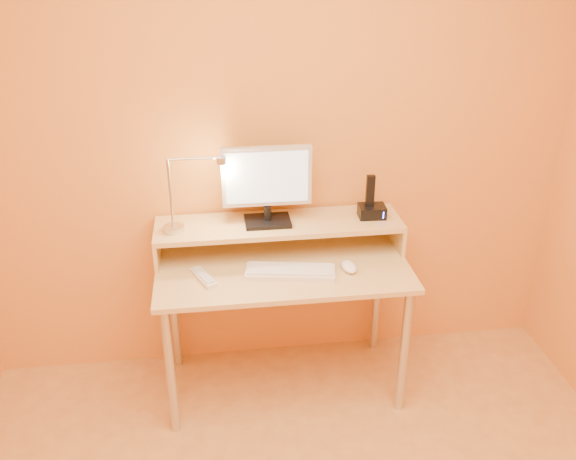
{
  "coord_description": "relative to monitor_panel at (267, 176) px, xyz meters",
  "views": [
    {
      "loc": [
        -0.31,
        -1.33,
        2.16
      ],
      "look_at": [
        0.02,
        1.13,
        0.93
      ],
      "focal_mm": 38.11,
      "sensor_mm": 36.0,
      "label": 1
    }
  ],
  "objects": [
    {
      "name": "phone_dock",
      "position": [
        0.52,
        -0.01,
        -0.21
      ],
      "size": [
        0.14,
        0.11,
        0.06
      ],
      "primitive_type": "cube",
      "rotation": [
        0.0,
        0.0,
        -0.05
      ],
      "color": "black",
      "rests_on": "desk_shelf"
    },
    {
      "name": "desk_lower",
      "position": [
        0.06,
        -0.16,
        -0.41
      ],
      "size": [
        1.2,
        0.6,
        0.02
      ],
      "primitive_type": "cube",
      "color": "#D6B872",
      "rests_on": "floor"
    },
    {
      "name": "monitor_back",
      "position": [
        0.0,
        0.02,
        0.0
      ],
      "size": [
        0.38,
        0.02,
        0.25
      ],
      "primitive_type": "cube",
      "rotation": [
        0.0,
        0.0,
        -0.01
      ],
      "color": "black",
      "rests_on": "monitor_panel"
    },
    {
      "name": "lamp_base",
      "position": [
        -0.45,
        -0.04,
        -0.23
      ],
      "size": [
        0.1,
        0.1,
        0.02
      ],
      "primitive_type": "cylinder",
      "color": "silver",
      "rests_on": "desk_shelf"
    },
    {
      "name": "desk_leg_bl",
      "position": [
        -0.49,
        0.09,
        -0.77
      ],
      "size": [
        0.04,
        0.04,
        0.69
      ],
      "primitive_type": "cylinder",
      "color": "silver",
      "rests_on": "floor"
    },
    {
      "name": "monitor_screen",
      "position": [
        0.0,
        -0.02,
        0.0
      ],
      "size": [
        0.39,
        0.01,
        0.25
      ],
      "primitive_type": "cube",
      "rotation": [
        0.0,
        0.0,
        -0.01
      ],
      "color": "white",
      "rests_on": "monitor_panel"
    },
    {
      "name": "desk_leg_fl",
      "position": [
        -0.49,
        -0.41,
        -0.77
      ],
      "size": [
        0.04,
        0.04,
        0.69
      ],
      "primitive_type": "cylinder",
      "color": "silver",
      "rests_on": "floor"
    },
    {
      "name": "phone_handset",
      "position": [
        0.5,
        -0.01,
        -0.1
      ],
      "size": [
        0.04,
        0.03,
        0.16
      ],
      "primitive_type": "cube",
      "rotation": [
        0.0,
        0.0,
        -0.05
      ],
      "color": "black",
      "rests_on": "phone_dock"
    },
    {
      "name": "remote_control",
      "position": [
        -0.32,
        -0.23,
        -0.39
      ],
      "size": [
        0.12,
        0.19,
        0.02
      ],
      "primitive_type": "cube",
      "rotation": [
        0.0,
        0.0,
        0.42
      ],
      "color": "silver",
      "rests_on": "desk_lower"
    },
    {
      "name": "keyboard",
      "position": [
        0.08,
        -0.24,
        -0.39
      ],
      "size": [
        0.43,
        0.2,
        0.02
      ],
      "primitive_type": "cube",
      "rotation": [
        0.0,
        0.0,
        -0.18
      ],
      "color": "silver",
      "rests_on": "desk_lower"
    },
    {
      "name": "desk_leg_fr",
      "position": [
        0.61,
        -0.41,
        -0.77
      ],
      "size": [
        0.04,
        0.04,
        0.69
      ],
      "primitive_type": "cylinder",
      "color": "silver",
      "rests_on": "floor"
    },
    {
      "name": "lamp_head",
      "position": [
        -0.21,
        -0.04,
        0.1
      ],
      "size": [
        0.04,
        0.04,
        0.03
      ],
      "primitive_type": "cylinder",
      "color": "silver",
      "rests_on": "lamp_arm"
    },
    {
      "name": "monitor_panel",
      "position": [
        0.0,
        0.0,
        0.0
      ],
      "size": [
        0.42,
        0.04,
        0.29
      ],
      "primitive_type": "cube",
      "rotation": [
        0.0,
        0.0,
        -0.01
      ],
      "color": "silver",
      "rests_on": "monitor_neck"
    },
    {
      "name": "wall_back",
      "position": [
        0.06,
        0.16,
        0.13
      ],
      "size": [
        3.0,
        0.04,
        2.5
      ],
      "primitive_type": "cube",
      "color": "gold",
      "rests_on": "floor"
    },
    {
      "name": "desk_leg_br",
      "position": [
        0.61,
        0.09,
        -0.77
      ],
      "size": [
        0.04,
        0.04,
        0.69
      ],
      "primitive_type": "cylinder",
      "color": "silver",
      "rests_on": "floor"
    },
    {
      "name": "lamp_bulb",
      "position": [
        -0.21,
        -0.04,
        0.09
      ],
      "size": [
        0.03,
        0.03,
        0.0
      ],
      "primitive_type": "cylinder",
      "color": "#FFEAC6",
      "rests_on": "lamp_head"
    },
    {
      "name": "phone_led",
      "position": [
        0.56,
        -0.06,
        -0.21
      ],
      "size": [
        0.01,
        0.0,
        0.04
      ],
      "primitive_type": "cube",
      "color": "#3641F7",
      "rests_on": "phone_dock"
    },
    {
      "name": "shelf_riser_left",
      "position": [
        -0.54,
        -0.01,
        -0.33
      ],
      "size": [
        0.02,
        0.3,
        0.14
      ],
      "primitive_type": "cube",
      "color": "#D6B872",
      "rests_on": "desk_lower"
    },
    {
      "name": "monitor_neck",
      "position": [
        0.0,
        -0.01,
        -0.19
      ],
      "size": [
        0.04,
        0.04,
        0.07
      ],
      "primitive_type": "cylinder",
      "color": "black",
      "rests_on": "monitor_foot"
    },
    {
      "name": "monitor_foot",
      "position": [
        0.0,
        -0.01,
        -0.23
      ],
      "size": [
        0.22,
        0.16,
        0.02
      ],
      "primitive_type": "cube",
      "color": "black",
      "rests_on": "desk_shelf"
    },
    {
      "name": "mouse",
      "position": [
        0.36,
        -0.24,
        -0.38
      ],
      "size": [
        0.08,
        0.12,
        0.04
      ],
      "primitive_type": "ellipsoid",
      "rotation": [
        0.0,
        0.0,
        0.1
      ],
      "color": "white",
      "rests_on": "desk_lower"
    },
    {
      "name": "desk_shelf",
      "position": [
        0.06,
        -0.01,
        -0.25
      ],
      "size": [
        1.2,
        0.3,
        0.02
      ],
      "primitive_type": "cube",
      "color": "#D6B872",
      "rests_on": "desk_lower"
    },
    {
      "name": "shelf_riser_right",
      "position": [
        0.65,
        -0.01,
        -0.33
      ],
      "size": [
        0.02,
        0.3,
        0.14
      ],
      "primitive_type": "cube",
      "color": "#D6B872",
      "rests_on": "desk_lower"
    },
    {
      "name": "lamp_post",
      "position": [
        -0.45,
        -0.04,
        -0.05
      ],
      "size": [
        0.01,
        0.01,
        0.33
      ],
      "primitive_type": "cylinder",
      "color": "silver",
      "rests_on": "lamp_base"
    },
    {
      "name": "lamp_arm",
      "position": [
        -0.33,
        -0.04,
        0.12
      ],
      "size": [
        0.24,
        0.01,
        0.01
      ],
      "primitive_type": "cylinder",
      "rotation": [
        0.0,
        1.57,
        0.0
      ],
      "color": "silver",
      "rests_on": "lamp_post"
    }
  ]
}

